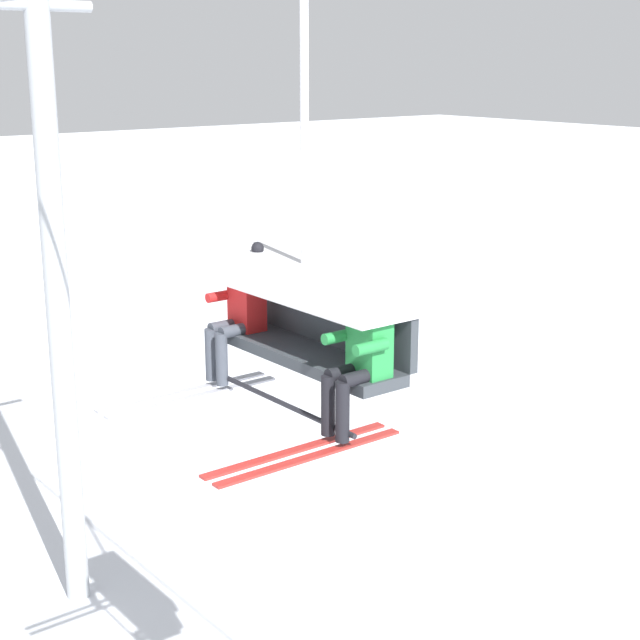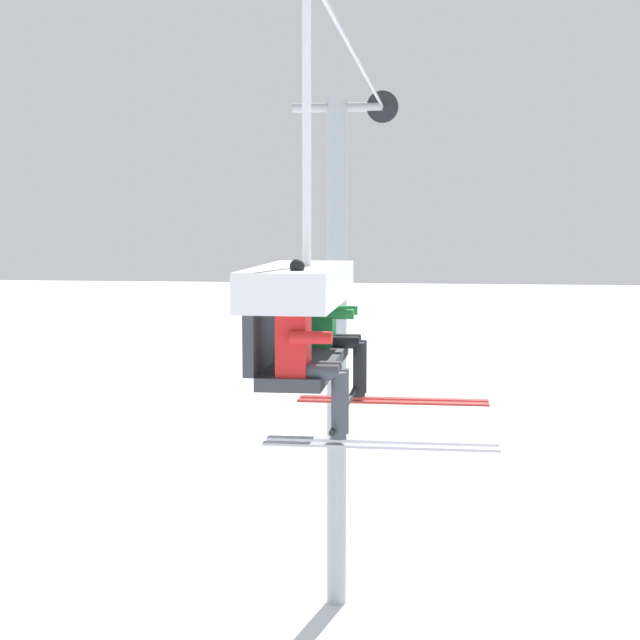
{
  "view_description": "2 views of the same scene",
  "coord_description": "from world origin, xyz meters",
  "px_view_note": "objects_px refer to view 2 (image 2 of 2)",
  "views": [
    {
      "loc": [
        6.11,
        -5.61,
        8.39
      ],
      "look_at": [
        -0.1,
        -0.74,
        6.26
      ],
      "focal_mm": 55.0,
      "sensor_mm": 36.0,
      "label": 1
    },
    {
      "loc": [
        -8.02,
        -1.88,
        7.11
      ],
      "look_at": [
        -0.04,
        -0.88,
        6.28
      ],
      "focal_mm": 55.0,
      "sensor_mm": 36.0,
      "label": 2
    }
  ],
  "objects_px": {
    "lift_tower_far": "(338,344)",
    "skier_green": "(336,327)",
    "skier_red": "(310,350)",
    "chairlift_chair": "(298,299)"
  },
  "relations": [
    {
      "from": "lift_tower_far",
      "to": "chairlift_chair",
      "type": "distance_m",
      "value": 9.86
    },
    {
      "from": "lift_tower_far",
      "to": "skier_green",
      "type": "distance_m",
      "value": 9.0
    },
    {
      "from": "lift_tower_far",
      "to": "skier_red",
      "type": "relative_size",
      "value": 5.5
    },
    {
      "from": "chairlift_chair",
      "to": "skier_red",
      "type": "relative_size",
      "value": 2.09
    },
    {
      "from": "chairlift_chair",
      "to": "skier_red",
      "type": "height_order",
      "value": "chairlift_chair"
    },
    {
      "from": "lift_tower_far",
      "to": "skier_green",
      "type": "bearing_deg",
      "value": -173.99
    },
    {
      "from": "lift_tower_far",
      "to": "skier_green",
      "type": "height_order",
      "value": "lift_tower_far"
    },
    {
      "from": "chairlift_chair",
      "to": "skier_green",
      "type": "height_order",
      "value": "chairlift_chair"
    },
    {
      "from": "lift_tower_far",
      "to": "skier_green",
      "type": "relative_size",
      "value": 5.5
    },
    {
      "from": "chairlift_chair",
      "to": "skier_green",
      "type": "distance_m",
      "value": 0.93
    }
  ]
}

